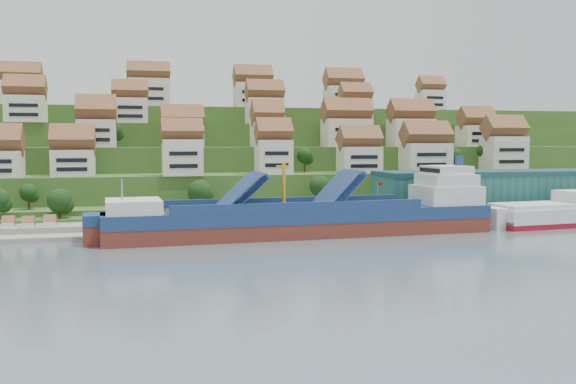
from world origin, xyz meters
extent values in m
plane|color=slate|center=(0.00, 0.00, 0.00)|extent=(300.00, 300.00, 0.00)
cube|color=gray|center=(20.00, 15.00, 1.10)|extent=(180.00, 14.00, 2.20)
cube|color=gray|center=(-58.00, 12.00, 0.50)|extent=(45.00, 20.00, 1.00)
cube|color=#2D4C1E|center=(0.00, 86.00, 2.00)|extent=(260.00, 128.00, 4.00)
cube|color=#2D4C1E|center=(0.00, 91.00, 5.50)|extent=(260.00, 118.00, 11.00)
cube|color=#2D4C1E|center=(0.00, 99.00, 9.00)|extent=(260.00, 102.00, 18.00)
cube|color=#2D4C1E|center=(0.00, 107.00, 12.50)|extent=(260.00, 86.00, 25.00)
cube|color=#2D4C1E|center=(0.00, 116.00, 15.50)|extent=(260.00, 68.00, 31.00)
cube|color=beige|center=(-51.44, 40.63, 14.26)|extent=(10.30, 8.57, 6.52)
cube|color=beige|center=(-24.73, 34.87, 15.56)|extent=(9.90, 7.03, 9.12)
cube|color=beige|center=(-0.83, 36.09, 15.50)|extent=(8.90, 7.62, 9.01)
cube|color=beige|center=(24.07, 38.65, 14.58)|extent=(11.01, 7.73, 7.16)
cube|color=beige|center=(43.42, 37.46, 15.06)|extent=(12.97, 8.26, 8.12)
cube|color=beige|center=(69.68, 39.77, 16.03)|extent=(11.59, 8.31, 10.06)
cube|color=beige|center=(-46.19, 53.12, 21.73)|extent=(10.17, 8.98, 7.46)
cube|color=beige|center=(-22.94, 55.50, 21.01)|extent=(11.43, 7.90, 6.02)
cube|color=beige|center=(0.94, 52.73, 21.59)|extent=(8.43, 8.56, 7.19)
cube|color=beige|center=(26.66, 56.98, 22.19)|extent=(14.16, 8.36, 8.39)
cube|color=beige|center=(47.04, 55.32, 22.25)|extent=(13.18, 8.18, 8.49)
cube|color=beige|center=(69.52, 55.31, 21.32)|extent=(10.49, 8.04, 6.64)
cube|color=beige|center=(-66.03, 67.23, 28.78)|extent=(10.85, 7.86, 7.56)
cube|color=beige|center=(-37.18, 70.22, 28.76)|extent=(10.16, 7.30, 7.53)
cube|color=beige|center=(4.18, 71.04, 29.10)|extent=(11.29, 7.79, 8.20)
cube|color=beige|center=(34.00, 69.58, 29.14)|extent=(9.87, 7.14, 8.29)
cube|color=beige|center=(-70.10, 88.58, 34.74)|extent=(11.68, 8.03, 7.48)
cube|color=beige|center=(-31.09, 88.78, 35.58)|extent=(13.30, 7.51, 9.16)
cube|color=beige|center=(3.54, 87.48, 35.19)|extent=(12.38, 8.15, 8.38)
cube|color=beige|center=(36.41, 88.79, 34.97)|extent=(12.73, 8.73, 7.95)
cube|color=beige|center=(71.21, 90.83, 34.73)|extent=(9.37, 7.05, 7.46)
ellipsoid|color=#193D14|center=(-60.39, 27.93, 7.93)|extent=(4.09, 4.09, 4.09)
ellipsoid|color=#193D14|center=(8.92, 26.11, 8.38)|extent=(5.35, 5.35, 5.35)
ellipsoid|color=#193D14|center=(-21.36, 26.29, 7.47)|extent=(5.89, 5.89, 5.89)
ellipsoid|color=#193D14|center=(55.51, 43.11, 15.41)|extent=(4.37, 4.37, 4.37)
ellipsoid|color=#193D14|center=(65.48, 43.11, 16.83)|extent=(4.70, 4.70, 4.70)
ellipsoid|color=#193D14|center=(9.75, 43.66, 15.72)|extent=(4.40, 4.40, 4.40)
ellipsoid|color=#193D14|center=(45.62, 59.83, 23.38)|extent=(4.63, 4.63, 4.63)
ellipsoid|color=#193D14|center=(-51.42, 59.38, 22.48)|extent=(5.89, 5.89, 5.89)
ellipsoid|color=#193D14|center=(-41.85, 57.97, 22.54)|extent=(5.02, 5.02, 5.02)
ellipsoid|color=#193D14|center=(6.92, 73.21, 30.09)|extent=(6.23, 6.23, 6.23)
ellipsoid|color=#193D14|center=(33.73, 75.94, 29.85)|extent=(4.80, 4.80, 4.80)
ellipsoid|color=#193D14|center=(40.02, 73.97, 28.29)|extent=(4.33, 4.33, 4.33)
ellipsoid|color=#193D14|center=(-52.80, 19.00, 6.64)|extent=(5.35, 5.35, 5.35)
ellipsoid|color=#193D14|center=(-39.01, 19.00, 4.91)|extent=(4.08, 4.08, 4.08)
cube|color=#205850|center=(52.00, 17.00, 7.20)|extent=(60.00, 15.00, 10.00)
cylinder|color=gray|center=(18.00, 10.00, 6.20)|extent=(0.16, 0.16, 8.00)
cube|color=maroon|center=(18.60, 10.00, 9.80)|extent=(1.20, 0.05, 0.80)
cube|color=white|center=(-62.00, 11.50, 2.10)|extent=(2.40, 2.20, 2.20)
cube|color=white|center=(-58.00, 10.00, 2.10)|extent=(2.40, 2.20, 2.20)
cube|color=white|center=(-54.00, 11.50, 2.10)|extent=(2.40, 2.20, 2.20)
cube|color=maroon|center=(-2.87, -0.79, 1.00)|extent=(81.57, 15.44, 5.20)
cube|color=navy|center=(-2.87, -0.79, 4.47)|extent=(81.57, 15.56, 2.71)
cube|color=silver|center=(-37.19, -2.04, 7.08)|extent=(10.83, 12.23, 2.71)
cube|color=#262628|center=(-4.95, -0.86, 5.83)|extent=(52.38, 12.50, 0.31)
cube|color=navy|center=(-16.39, -1.28, 9.37)|extent=(8.21, 11.76, 7.19)
cube|color=navy|center=(4.41, -0.52, 9.37)|extent=(7.82, 11.75, 7.60)
cylinder|color=gold|center=(-7.03, -0.94, 10.41)|extent=(0.75, 0.75, 9.37)
cube|color=silver|center=(30.41, 0.43, 7.80)|extent=(12.91, 12.31, 4.16)
cube|color=silver|center=(30.41, 0.43, 11.13)|extent=(10.79, 10.99, 2.60)
cube|color=silver|center=(30.41, 0.43, 13.32)|extent=(8.66, 9.66, 1.87)
cylinder|color=navy|center=(33.53, 0.54, 15.30)|extent=(1.72, 1.72, 2.29)
cube|color=maroon|center=(57.52, 0.40, 0.60)|extent=(30.86, 13.66, 2.60)
cube|color=silver|center=(57.52, 0.40, 2.80)|extent=(30.87, 13.77, 3.20)
cube|color=silver|center=(57.52, 0.40, 4.80)|extent=(29.27, 12.43, 1.20)
camera|label=1|loc=(-37.92, -128.67, 19.58)|focal=40.00mm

